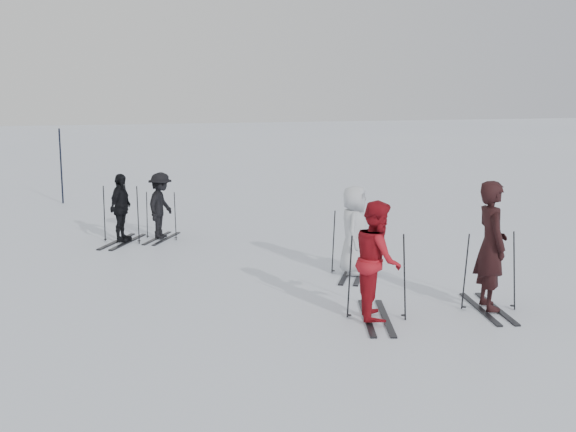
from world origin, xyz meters
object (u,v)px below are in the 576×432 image
object	(u,v)px
skier_near_dark	(491,247)
skier_grey	(354,231)
skier_red	(377,261)
piste_marker	(61,166)
skier_uphill_far	(161,207)
skier_uphill_left	(121,209)

from	to	relation	value
skier_near_dark	skier_grey	bearing A→B (deg)	36.41
skier_red	piste_marker	bearing A→B (deg)	36.27
skier_near_dark	skier_uphill_far	bearing A→B (deg)	43.16
skier_near_dark	skier_red	bearing A→B (deg)	99.12
skier_red	piste_marker	distance (m)	13.69
skier_near_dark	skier_red	world-z (taller)	skier_near_dark
skier_grey	skier_red	bearing A→B (deg)	-165.82
skier_grey	skier_uphill_far	bearing A→B (deg)	63.80
skier_near_dark	skier_uphill_left	distance (m)	8.47
skier_near_dark	skier_uphill_far	xyz separation A→B (m)	(-4.13, 6.92, -0.25)
skier_near_dark	skier_uphill_left	size ratio (longest dim) A/B	1.31
skier_grey	piste_marker	bearing A→B (deg)	55.23
skier_near_dark	piste_marker	size ratio (longest dim) A/B	0.89
skier_grey	skier_uphill_left	size ratio (longest dim) A/B	1.07
skier_uphill_far	piste_marker	world-z (taller)	piste_marker
skier_uphill_far	piste_marker	xyz separation A→B (m)	(-2.13, 6.14, 0.37)
skier_red	skier_uphill_left	world-z (taller)	skier_red
skier_near_dark	skier_red	size ratio (longest dim) A/B	1.13
skier_uphill_left	piste_marker	bearing A→B (deg)	40.91
piste_marker	skier_uphill_left	bearing A→B (deg)	-78.85
skier_red	skier_grey	world-z (taller)	skier_red
skier_near_dark	skier_red	xyz separation A→B (m)	(-1.85, 0.10, -0.12)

